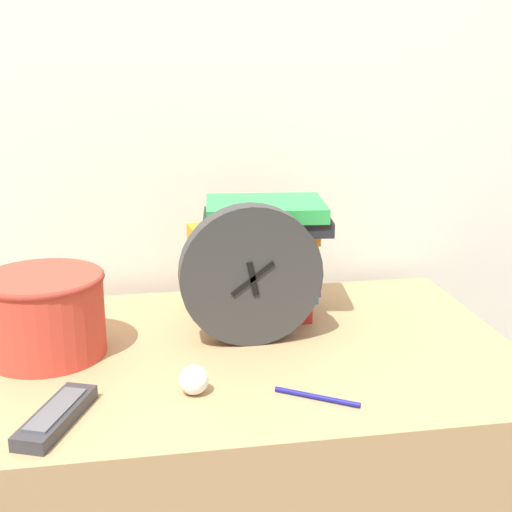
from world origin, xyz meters
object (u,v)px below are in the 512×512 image
desk_clock (251,275)px  book_stack (260,254)px  pen (317,397)px  tv_remote (56,416)px  crumpled_paper_ball (194,380)px  basket (44,312)px

desk_clock → book_stack: bearing=73.7°
book_stack → pen: (0.02, -0.37, -0.11)m
tv_remote → crumpled_paper_ball: 0.20m
crumpled_paper_ball → desk_clock: bearing=56.6°
tv_remote → pen: 0.37m
basket → tv_remote: 0.25m
basket → tv_remote: bearing=-81.4°
tv_remote → crumpled_paper_ball: size_ratio=3.83×
book_stack → pen: size_ratio=2.40×
book_stack → pen: book_stack is taller
desk_clock → tv_remote: desk_clock is taller
crumpled_paper_ball → pen: size_ratio=0.39×
desk_clock → tv_remote: 0.41m
desk_clock → basket: size_ratio=1.20×
pen → desk_clock: bearing=104.8°
book_stack → basket: 0.42m
book_stack → desk_clock: bearing=-106.3°
book_stack → crumpled_paper_ball: size_ratio=6.10×
desk_clock → crumpled_paper_ball: bearing=-123.4°
desk_clock → pen: bearing=-75.2°
desk_clock → pen: 0.26m
tv_remote → book_stack: bearing=46.8°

